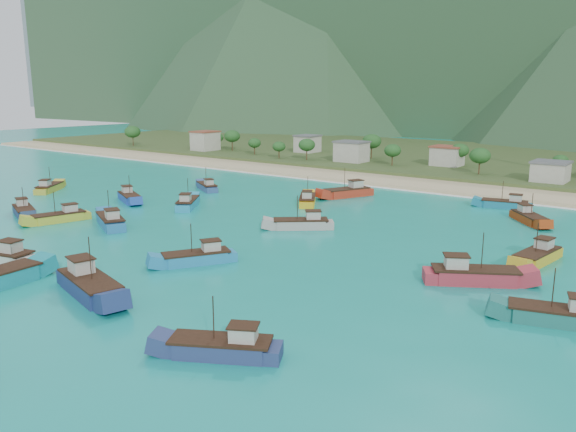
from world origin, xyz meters
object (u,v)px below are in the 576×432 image
Objects in this scene: boat_13 at (223,349)px; boat_18 at (24,212)px; boat_7 at (207,187)px; boat_11 at (348,193)px; boat_29 at (0,257)px; boat_19 at (60,218)px; boat_14 at (537,257)px; boat_15 at (307,201)px; boat_16 at (188,204)px; boat_10 at (111,222)px; boat_24 at (129,198)px; boat_12 at (529,219)px; boat_22 at (473,276)px; boat_25 at (505,205)px; boat_6 at (198,258)px; boat_0 at (302,224)px; boat_17 at (89,286)px; boat_1 at (49,188)px; boat_5 at (559,317)px.

boat_13 is 74.90m from boat_18.
boat_11 is (32.08, 13.09, 0.23)m from boat_7.
boat_19 is at bearing 26.78° from boat_29.
boat_15 is (-49.99, 14.81, -0.00)m from boat_14.
boat_11 is 1.18× the size of boat_13.
boat_18 is (-19.68, -24.50, -0.05)m from boat_16.
boat_24 is (-16.70, 16.82, -0.11)m from boat_10.
boat_16 is 0.99× the size of boat_18.
boat_19 reaches higher than boat_12.
boat_14 is at bearing -44.79° from boat_10.
boat_10 is 1.09× the size of boat_24.
boat_18 is 84.33m from boat_22.
boat_22 is at bearing -179.37° from boat_25.
boat_6 is at bearing -106.11° from boat_7.
boat_0 is at bearing 4.12° from boat_12.
boat_11 is 73.64m from boat_17.
boat_6 is 0.98× the size of boat_18.
boat_1 is 73.49m from boat_6.
boat_12 is at bearing -17.45° from boat_1.
boat_14 is at bearing 128.17° from boat_18.
boat_1 is at bearing 160.18° from boat_7.
boat_17 is 51.72m from boat_18.
boat_5 is at bearing -49.71° from boat_16.
boat_11 is at bearing 158.84° from boat_24.
boat_14 is 59.95m from boat_17.
boat_14 reaches higher than boat_13.
boat_29 reaches higher than boat_13.
boat_5 is at bearing 105.52° from boat_24.
boat_10 is 56.64m from boat_13.
boat_29 is at bearing 67.93° from boat_6.
boat_19 is 21.09m from boat_24.
boat_10 is 11.13m from boat_19.
boat_25 is 0.87× the size of boat_29.
boat_11 reaches higher than boat_24.
boat_22 is (63.59, -11.13, 0.11)m from boat_16.
boat_5 is at bearing 131.88° from boat_17.
boat_17 reaches higher than boat_5.
boat_19 is (10.57, 1.24, 0.00)m from boat_18.
boat_11 is (-55.02, 49.03, 0.14)m from boat_5.
boat_13 is (50.98, -24.69, -0.12)m from boat_10.
boat_5 reaches higher than boat_18.
boat_6 is at bearing 88.18° from boat_24.
boat_12 is (40.06, -2.28, -0.21)m from boat_11.
boat_5 is 91.59m from boat_24.
boat_11 reaches higher than boat_18.
boat_15 is at bearing 2.76° from boat_10.
boat_1 is 0.83× the size of boat_11.
boat_24 is at bearing 110.40° from boat_25.
boat_1 is (-70.62, -6.12, -0.01)m from boat_0.
boat_18 is at bearing 42.18° from boat_29.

